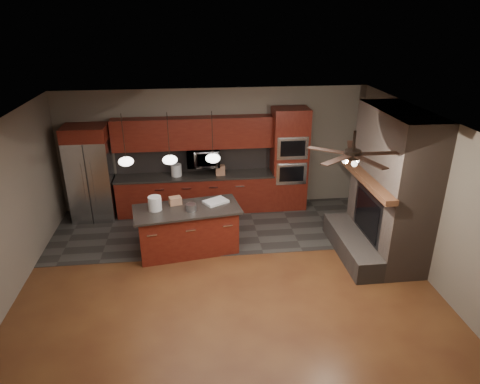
{
  "coord_description": "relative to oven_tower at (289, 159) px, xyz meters",
  "views": [
    {
      "loc": [
        -0.49,
        -6.46,
        4.38
      ],
      "look_at": [
        0.32,
        0.6,
        1.33
      ],
      "focal_mm": 32.0,
      "sensor_mm": 36.0,
      "label": 1
    }
  ],
  "objects": [
    {
      "name": "ground",
      "position": [
        -1.7,
        -2.69,
        -1.19
      ],
      "size": [
        7.0,
        7.0,
        0.0
      ],
      "primitive_type": "plane",
      "color": "brown",
      "rests_on": "ground"
    },
    {
      "name": "ceiling",
      "position": [
        -1.7,
        -2.69,
        1.61
      ],
      "size": [
        7.0,
        6.0,
        0.02
      ],
      "primitive_type": "cube",
      "color": "white",
      "rests_on": "back_wall"
    },
    {
      "name": "back_wall",
      "position": [
        -1.7,
        0.31,
        0.21
      ],
      "size": [
        7.0,
        0.02,
        2.8
      ],
      "primitive_type": "cube",
      "color": "#6B6255",
      "rests_on": "ground"
    },
    {
      "name": "right_wall",
      "position": [
        1.8,
        -2.69,
        0.21
      ],
      "size": [
        0.02,
        6.0,
        2.8
      ],
      "primitive_type": "cube",
      "color": "#6B6255",
      "rests_on": "ground"
    },
    {
      "name": "left_wall",
      "position": [
        -5.2,
        -2.69,
        0.21
      ],
      "size": [
        0.02,
        6.0,
        2.8
      ],
      "primitive_type": "cube",
      "color": "#6B6255",
      "rests_on": "ground"
    },
    {
      "name": "slate_tile_patch",
      "position": [
        -1.7,
        -0.89,
        -1.19
      ],
      "size": [
        7.0,
        2.4,
        0.01
      ],
      "primitive_type": "cube",
      "color": "#383632",
      "rests_on": "ground"
    },
    {
      "name": "fireplace_column",
      "position": [
        1.34,
        -2.29,
        0.11
      ],
      "size": [
        1.3,
        2.1,
        2.8
      ],
      "color": "brown",
      "rests_on": "ground"
    },
    {
      "name": "back_cabinetry",
      "position": [
        -2.18,
        0.05,
        -0.3
      ],
      "size": [
        3.59,
        0.64,
        2.2
      ],
      "color": "maroon",
      "rests_on": "ground"
    },
    {
      "name": "oven_tower",
      "position": [
        0.0,
        0.0,
        0.0
      ],
      "size": [
        0.8,
        0.63,
        2.38
      ],
      "color": "maroon",
      "rests_on": "ground"
    },
    {
      "name": "microwave",
      "position": [
        -1.98,
        0.06,
        0.11
      ],
      "size": [
        0.73,
        0.41,
        0.5
      ],
      "primitive_type": "imported",
      "color": "silver",
      "rests_on": "back_cabinetry"
    },
    {
      "name": "refrigerator",
      "position": [
        -4.45,
        -0.07,
        -0.13
      ],
      "size": [
        0.92,
        0.75,
        2.13
      ],
      "color": "silver",
      "rests_on": "ground"
    },
    {
      "name": "kitchen_island",
      "position": [
        -2.36,
        -1.8,
        -0.73
      ],
      "size": [
        2.11,
        1.2,
        0.92
      ],
      "rotation": [
        0.0,
        0.0,
        0.15
      ],
      "color": "maroon",
      "rests_on": "ground"
    },
    {
      "name": "white_bucket",
      "position": [
        -2.94,
        -1.8,
        -0.14
      ],
      "size": [
        0.29,
        0.29,
        0.27
      ],
      "primitive_type": "cylinder",
      "rotation": [
        0.0,
        0.0,
        0.21
      ],
      "color": "silver",
      "rests_on": "kitchen_island"
    },
    {
      "name": "paint_can",
      "position": [
        -2.28,
        -1.9,
        -0.21
      ],
      "size": [
        0.26,
        0.26,
        0.13
      ],
      "primitive_type": "cylinder",
      "rotation": [
        0.0,
        0.0,
        0.5
      ],
      "color": "#A8A8AD",
      "rests_on": "kitchen_island"
    },
    {
      "name": "paint_tray",
      "position": [
        -1.8,
        -1.6,
        -0.25
      ],
      "size": [
        0.54,
        0.49,
        0.04
      ],
      "primitive_type": "cube",
      "rotation": [
        0.0,
        0.0,
        0.53
      ],
      "color": "silver",
      "rests_on": "kitchen_island"
    },
    {
      "name": "cardboard_box",
      "position": [
        -2.57,
        -1.58,
        -0.2
      ],
      "size": [
        0.26,
        0.22,
        0.15
      ],
      "primitive_type": "cube",
      "rotation": [
        0.0,
        0.0,
        0.26
      ],
      "color": "#A77556",
      "rests_on": "kitchen_island"
    },
    {
      "name": "counter_bucket",
      "position": [
        -2.59,
        0.01,
        -0.15
      ],
      "size": [
        0.26,
        0.26,
        0.27
      ],
      "primitive_type": "cylinder",
      "rotation": [
        0.0,
        0.0,
        -0.08
      ],
      "color": "silver",
      "rests_on": "back_cabinetry"
    },
    {
      "name": "counter_box",
      "position": [
        -1.6,
        -0.04,
        -0.18
      ],
      "size": [
        0.21,
        0.17,
        0.23
      ],
      "primitive_type": "cube",
      "rotation": [
        0.0,
        0.0,
        0.05
      ],
      "color": "#A16F53",
      "rests_on": "back_cabinetry"
    },
    {
      "name": "pendant_left",
      "position": [
        -3.35,
        -1.99,
        0.77
      ],
      "size": [
        0.26,
        0.26,
        0.92
      ],
      "color": "black",
      "rests_on": "ceiling"
    },
    {
      "name": "pendant_center",
      "position": [
        -2.6,
        -1.99,
        0.77
      ],
      "size": [
        0.26,
        0.26,
        0.92
      ],
      "color": "black",
      "rests_on": "ceiling"
    },
    {
      "name": "pendant_right",
      "position": [
        -1.85,
        -1.99,
        0.77
      ],
      "size": [
        0.26,
        0.26,
        0.92
      ],
      "color": "black",
      "rests_on": "ceiling"
    },
    {
      "name": "ceiling_fan",
      "position": [
        0.1,
        -3.49,
        1.27
      ],
      "size": [
        1.27,
        1.33,
        0.41
      ],
      "color": "black",
      "rests_on": "ceiling"
    }
  ]
}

